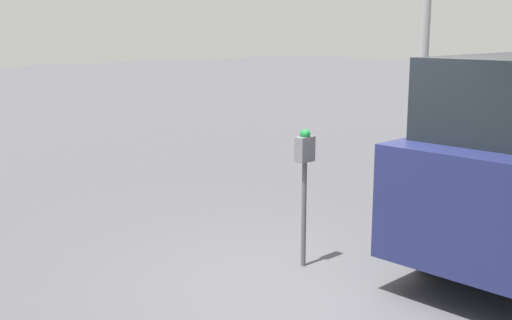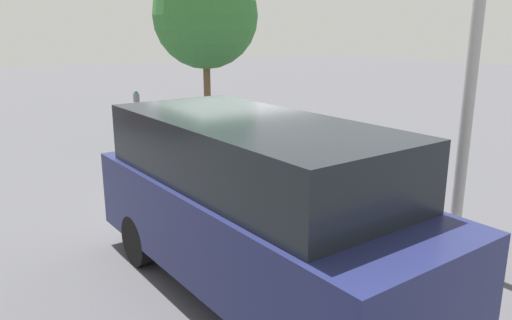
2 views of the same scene
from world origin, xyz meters
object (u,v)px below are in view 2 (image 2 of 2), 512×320
(lamp_post, at_px, (463,147))
(street_tree, at_px, (205,16))
(parked_van, at_px, (254,202))
(parking_meter_far, at_px, (137,104))
(parking_meter_near, at_px, (258,150))

(lamp_post, bearing_deg, street_tree, 173.58)
(parked_van, bearing_deg, parking_meter_far, 165.35)
(parked_van, bearing_deg, lamp_post, 69.20)
(parking_meter_near, xyz_separation_m, lamp_post, (3.47, 1.02, 0.61))
(parked_van, bearing_deg, parking_meter_near, 142.59)
(parking_meter_far, height_order, parked_van, parked_van)
(lamp_post, xyz_separation_m, street_tree, (-9.41, 1.06, 1.90))
(parked_van, relative_size, street_tree, 1.03)
(parking_meter_far, height_order, street_tree, street_tree)
(street_tree, bearing_deg, parking_meter_far, -113.72)
(parking_meter_far, distance_m, lamp_post, 10.31)
(parking_meter_far, relative_size, lamp_post, 0.27)
(parking_meter_near, xyz_separation_m, parked_van, (2.58, -1.77, 0.11))
(parking_meter_near, height_order, parked_van, parked_van)
(parking_meter_far, xyz_separation_m, street_tree, (0.84, 1.91, 2.51))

